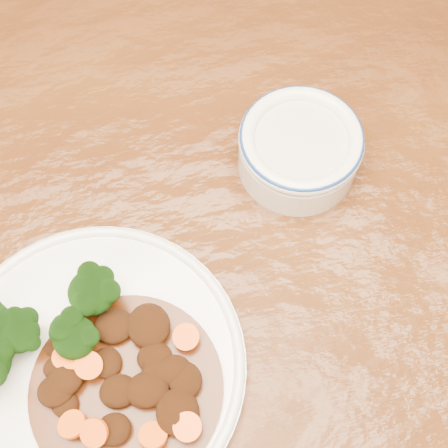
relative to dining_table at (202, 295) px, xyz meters
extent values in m
plane|color=#482012|center=(0.00, 0.00, -0.67)|extent=(4.00, 4.00, 0.00)
cube|color=#532B0E|center=(0.00, 0.00, 0.06)|extent=(1.53, 0.95, 0.04)
cylinder|color=white|center=(-0.12, -0.08, 0.09)|extent=(0.30, 0.30, 0.01)
torus|color=white|center=(-0.12, -0.08, 0.09)|extent=(0.30, 0.30, 0.01)
cylinder|color=#77A555|center=(-0.13, -0.06, 0.10)|extent=(0.01, 0.01, 0.02)
ellipsoid|color=black|center=(-0.13, -0.06, 0.12)|extent=(0.04, 0.04, 0.03)
cylinder|color=#77A555|center=(-0.11, -0.02, 0.10)|extent=(0.01, 0.01, 0.02)
ellipsoid|color=black|center=(-0.11, -0.02, 0.13)|extent=(0.05, 0.05, 0.04)
cylinder|color=#77A555|center=(-0.18, -0.04, 0.10)|extent=(0.01, 0.01, 0.02)
ellipsoid|color=black|center=(-0.18, -0.04, 0.12)|extent=(0.04, 0.04, 0.03)
cylinder|color=#4F1C08|center=(-0.09, -0.11, 0.10)|extent=(0.19, 0.19, 0.00)
ellipsoid|color=black|center=(-0.15, -0.11, 0.10)|extent=(0.03, 0.02, 0.01)
ellipsoid|color=black|center=(-0.06, -0.10, 0.11)|extent=(0.03, 0.03, 0.01)
ellipsoid|color=black|center=(-0.15, -0.06, 0.11)|extent=(0.03, 0.02, 0.01)
ellipsoid|color=black|center=(-0.15, -0.09, 0.11)|extent=(0.03, 0.03, 0.02)
ellipsoid|color=black|center=(-0.06, -0.09, 0.11)|extent=(0.03, 0.03, 0.02)
ellipsoid|color=black|center=(-0.06, -0.06, 0.11)|extent=(0.04, 0.05, 0.02)
ellipsoid|color=black|center=(-0.07, -0.12, 0.11)|extent=(0.04, 0.03, 0.02)
ellipsoid|color=black|center=(-0.05, -0.14, 0.11)|extent=(0.04, 0.04, 0.02)
ellipsoid|color=black|center=(-0.05, -0.10, 0.11)|extent=(0.04, 0.03, 0.02)
ellipsoid|color=black|center=(-0.11, -0.14, 0.11)|extent=(0.03, 0.03, 0.02)
ellipsoid|color=black|center=(-0.04, -0.12, 0.11)|extent=(0.03, 0.03, 0.02)
ellipsoid|color=black|center=(-0.16, -0.08, 0.11)|extent=(0.02, 0.02, 0.01)
ellipsoid|color=black|center=(-0.16, -0.10, 0.11)|extent=(0.03, 0.03, 0.02)
ellipsoid|color=black|center=(-0.06, -0.07, 0.10)|extent=(0.03, 0.03, 0.01)
ellipsoid|color=black|center=(-0.10, -0.11, 0.10)|extent=(0.04, 0.03, 0.02)
ellipsoid|color=black|center=(-0.13, -0.07, 0.11)|extent=(0.03, 0.03, 0.01)
ellipsoid|color=black|center=(-0.11, -0.08, 0.10)|extent=(0.03, 0.03, 0.01)
ellipsoid|color=black|center=(-0.04, -0.12, 0.10)|extent=(0.02, 0.02, 0.01)
ellipsoid|color=black|center=(-0.10, -0.05, 0.11)|extent=(0.04, 0.04, 0.02)
ellipsoid|color=black|center=(-0.06, -0.05, 0.11)|extent=(0.03, 0.02, 0.01)
cylinder|color=#FA530D|center=(-0.13, -0.06, 0.11)|extent=(0.03, 0.03, 0.01)
cylinder|color=#FA530D|center=(-0.15, -0.13, 0.11)|extent=(0.03, 0.03, 0.02)
cylinder|color=#FA530D|center=(-0.04, -0.16, 0.12)|extent=(0.03, 0.04, 0.01)
cylinder|color=#FA530D|center=(-0.12, -0.08, 0.12)|extent=(0.04, 0.03, 0.02)
cylinder|color=#FA530D|center=(-0.13, -0.14, 0.12)|extent=(0.03, 0.03, 0.02)
cylinder|color=#FA530D|center=(-0.08, -0.16, 0.11)|extent=(0.04, 0.04, 0.02)
cylinder|color=#FA530D|center=(-0.03, -0.08, 0.11)|extent=(0.03, 0.03, 0.01)
cylinder|color=#FA530D|center=(-0.14, -0.07, 0.12)|extent=(0.03, 0.03, 0.01)
cylinder|color=#FA530D|center=(-0.14, -0.07, 0.11)|extent=(0.03, 0.03, 0.01)
cylinder|color=white|center=(0.14, 0.10, 0.10)|extent=(0.13, 0.13, 0.04)
cylinder|color=beige|center=(0.14, 0.10, 0.13)|extent=(0.10, 0.10, 0.01)
torus|color=white|center=(0.14, 0.10, 0.13)|extent=(0.14, 0.14, 0.02)
torus|color=navy|center=(0.14, 0.10, 0.14)|extent=(0.13, 0.13, 0.01)
camera|label=1|loc=(-0.03, -0.23, 0.70)|focal=50.00mm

